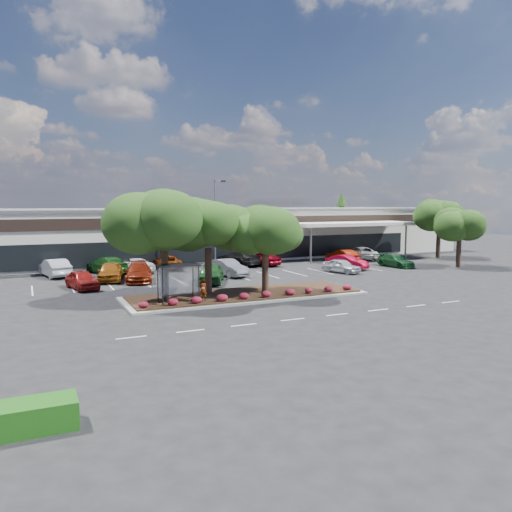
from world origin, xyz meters
name	(u,v)px	position (x,y,z in m)	size (l,w,h in m)	color
ground	(295,304)	(0.00, 0.00, 0.00)	(160.00, 160.00, 0.00)	black
retail_store	(168,232)	(0.06, 33.91, 3.15)	(80.40, 25.20, 6.25)	silver
landscape_island	(246,295)	(-2.00, 4.00, 0.12)	(18.00, 6.00, 0.26)	gray
lane_markings	(236,282)	(-0.14, 10.42, 0.01)	(33.12, 20.06, 0.01)	silver
shrub_row	(257,294)	(-2.00, 1.90, 0.51)	(17.00, 0.80, 0.50)	maroon
bus_shelter	(178,272)	(-7.50, 2.95, 2.31)	(2.75, 1.55, 2.59)	black
island_tree_west	(164,243)	(-8.00, 4.50, 4.21)	(7.20, 7.20, 7.89)	#18340D
island_tree_mid	(208,244)	(-4.50, 5.20, 3.92)	(6.60, 6.60, 7.32)	#18340D
island_tree_east	(265,249)	(-0.50, 3.70, 3.51)	(5.80, 5.80, 6.50)	#18340D
tree_east_near	(459,237)	(26.00, 10.00, 3.25)	(5.60, 5.60, 6.51)	#18340D
tree_east_far	(439,228)	(31.00, 18.00, 3.81)	(6.40, 6.40, 7.62)	#18340D
conifer_north_east	(341,217)	(34.00, 44.00, 4.50)	(3.96, 3.96, 9.00)	#18340D
person_waiting	(203,290)	(-5.83, 2.57, 1.03)	(0.56, 0.37, 1.54)	#594C47
light_pole	(216,229)	(1.63, 20.11, 4.20)	(1.43, 0.64, 9.50)	gray
car_0	(82,280)	(-12.76, 12.61, 0.76)	(1.79, 4.46, 1.52)	maroon
car_1	(110,272)	(-10.02, 15.95, 0.85)	(2.01, 5.01, 1.71)	brown
car_2	(139,272)	(-7.74, 14.65, 0.81)	(2.27, 5.58, 1.62)	#611707
car_3	(211,273)	(-2.20, 11.14, 0.86)	(2.04, 5.06, 1.72)	#1E5122
car_4	(227,268)	(0.63, 14.32, 0.81)	(1.72, 4.92, 1.62)	#56575E
car_6	(342,266)	(11.87, 11.62, 0.70)	(1.64, 4.08, 1.39)	#A5ABB0
car_7	(347,262)	(13.99, 13.74, 0.75)	(1.59, 4.56, 1.50)	maroon
car_8	(396,261)	(19.91, 12.99, 0.67)	(1.87, 4.59, 1.33)	#164720
car_9	(55,268)	(-14.42, 20.79, 0.86)	(1.81, 5.20, 1.71)	#A5A9B1
car_10	(107,265)	(-9.58, 20.89, 0.85)	(2.38, 5.86, 1.70)	#144315
car_11	(135,265)	(-6.96, 20.44, 0.74)	(2.45, 5.32, 1.48)	silver
car_12	(168,262)	(-3.25, 21.75, 0.74)	(2.46, 5.33, 1.48)	#6C2604
car_13	(263,258)	(7.26, 20.33, 0.81)	(1.92, 4.77, 1.62)	maroon
car_14	(238,258)	(4.65, 21.32, 0.85)	(2.38, 5.86, 1.70)	black
car_16	(342,256)	(17.06, 19.01, 0.76)	(1.62, 4.63, 1.53)	maroon
car_17	(362,253)	(20.84, 20.38, 0.80)	(2.65, 5.74, 1.59)	silver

